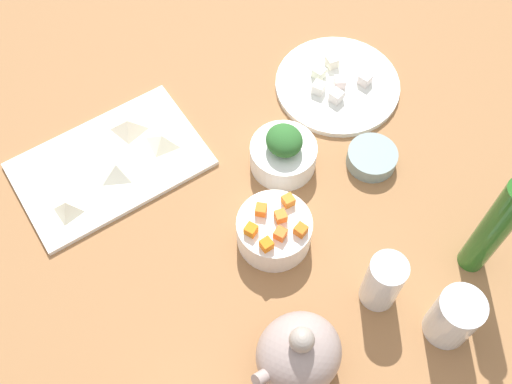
% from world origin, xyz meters
% --- Properties ---
extents(tabletop, '(1.90, 1.90, 0.03)m').
position_xyz_m(tabletop, '(0.00, 0.00, 0.01)').
color(tabletop, '#98683E').
rests_on(tabletop, ground).
extents(cutting_board, '(0.35, 0.23, 0.01)m').
position_xyz_m(cutting_board, '(0.17, -0.23, 0.03)').
color(cutting_board, white).
rests_on(cutting_board, tabletop).
extents(plate_tofu, '(0.25, 0.25, 0.01)m').
position_xyz_m(plate_tofu, '(-0.29, -0.13, 0.04)').
color(plate_tofu, white).
rests_on(plate_tofu, tabletop).
extents(bowl_greens, '(0.12, 0.12, 0.05)m').
position_xyz_m(bowl_greens, '(-0.09, -0.04, 0.06)').
color(bowl_greens, white).
rests_on(bowl_greens, tabletop).
extents(bowl_carrots, '(0.13, 0.13, 0.06)m').
position_xyz_m(bowl_carrots, '(0.01, 0.07, 0.06)').
color(bowl_carrots, white).
rests_on(bowl_carrots, tabletop).
extents(bowl_small_side, '(0.09, 0.09, 0.03)m').
position_xyz_m(bowl_small_side, '(-0.23, 0.05, 0.05)').
color(bowl_small_side, gray).
rests_on(bowl_small_side, tabletop).
extents(teapot, '(0.15, 0.12, 0.14)m').
position_xyz_m(teapot, '(0.11, 0.26, 0.09)').
color(teapot, '#A28D87').
rests_on(teapot, tabletop).
extents(bottle_0, '(0.04, 0.04, 0.28)m').
position_xyz_m(bottle_0, '(-0.24, 0.30, 0.16)').
color(bottle_0, '#26611F').
rests_on(bottle_0, tabletop).
extents(drinking_glass_1, '(0.07, 0.07, 0.11)m').
position_xyz_m(drinking_glass_1, '(-0.12, 0.36, 0.08)').
color(drinking_glass_1, white).
rests_on(drinking_glass_1, tabletop).
extents(drinking_glass_2, '(0.06, 0.06, 0.12)m').
position_xyz_m(drinking_glass_2, '(-0.06, 0.25, 0.09)').
color(drinking_glass_2, white).
rests_on(drinking_glass_2, tabletop).
extents(carrot_cube_0, '(0.03, 0.03, 0.02)m').
position_xyz_m(carrot_cube_0, '(0.02, 0.04, 0.10)').
color(carrot_cube_0, orange).
rests_on(carrot_cube_0, bowl_carrots).
extents(carrot_cube_1, '(0.02, 0.02, 0.02)m').
position_xyz_m(carrot_cube_1, '(0.02, 0.09, 0.10)').
color(carrot_cube_1, orange).
rests_on(carrot_cube_1, bowl_carrots).
extents(carrot_cube_2, '(0.02, 0.02, 0.02)m').
position_xyz_m(carrot_cube_2, '(-0.01, 0.11, 0.10)').
color(carrot_cube_2, orange).
rests_on(carrot_cube_2, bowl_carrots).
extents(carrot_cube_3, '(0.02, 0.02, 0.02)m').
position_xyz_m(carrot_cube_3, '(-0.03, 0.05, 0.10)').
color(carrot_cube_3, orange).
rests_on(carrot_cube_3, bowl_carrots).
extents(carrot_cube_4, '(0.02, 0.02, 0.02)m').
position_xyz_m(carrot_cube_4, '(0.05, 0.06, 0.10)').
color(carrot_cube_4, orange).
rests_on(carrot_cube_4, bowl_carrots).
extents(carrot_cube_5, '(0.02, 0.02, 0.02)m').
position_xyz_m(carrot_cube_5, '(0.00, 0.07, 0.10)').
color(carrot_cube_5, orange).
rests_on(carrot_cube_5, bowl_carrots).
extents(carrot_cube_6, '(0.02, 0.02, 0.02)m').
position_xyz_m(carrot_cube_6, '(0.05, 0.10, 0.10)').
color(carrot_cube_6, orange).
rests_on(carrot_cube_6, bowl_carrots).
extents(chopped_greens_mound, '(0.07, 0.08, 0.04)m').
position_xyz_m(chopped_greens_mound, '(-0.09, -0.04, 0.11)').
color(chopped_greens_mound, '#2C6429').
rests_on(chopped_greens_mound, bowl_greens).
extents(tofu_cube_0, '(0.03, 0.03, 0.02)m').
position_xyz_m(tofu_cube_0, '(-0.29, -0.12, 0.05)').
color(tofu_cube_0, white).
rests_on(tofu_cube_0, plate_tofu).
extents(tofu_cube_1, '(0.03, 0.03, 0.02)m').
position_xyz_m(tofu_cube_1, '(-0.31, -0.17, 0.05)').
color(tofu_cube_1, silver).
rests_on(tofu_cube_1, plate_tofu).
extents(tofu_cube_2, '(0.03, 0.03, 0.02)m').
position_xyz_m(tofu_cube_2, '(-0.24, -0.13, 0.05)').
color(tofu_cube_2, white).
rests_on(tofu_cube_2, plate_tofu).
extents(tofu_cube_3, '(0.03, 0.03, 0.02)m').
position_xyz_m(tofu_cube_3, '(-0.33, -0.10, 0.05)').
color(tofu_cube_3, white).
rests_on(tofu_cube_3, plate_tofu).
extents(tofu_cube_4, '(0.03, 0.03, 0.02)m').
position_xyz_m(tofu_cube_4, '(-0.27, -0.16, 0.05)').
color(tofu_cube_4, white).
rests_on(tofu_cube_4, plate_tofu).
extents(tofu_cube_5, '(0.03, 0.03, 0.02)m').
position_xyz_m(tofu_cube_5, '(-0.26, -0.10, 0.05)').
color(tofu_cube_5, white).
rests_on(tofu_cube_5, plate_tofu).
extents(dumpling_0, '(0.07, 0.06, 0.02)m').
position_xyz_m(dumpling_0, '(0.17, -0.20, 0.05)').
color(dumpling_0, beige).
rests_on(dumpling_0, cutting_board).
extents(dumpling_1, '(0.06, 0.06, 0.03)m').
position_xyz_m(dumpling_1, '(0.28, -0.18, 0.05)').
color(dumpling_1, beige).
rests_on(dumpling_1, cutting_board).
extents(dumpling_2, '(0.07, 0.07, 0.03)m').
position_xyz_m(dumpling_2, '(0.10, -0.27, 0.05)').
color(dumpling_2, beige).
rests_on(dumpling_2, cutting_board).
extents(dumpling_3, '(0.07, 0.07, 0.02)m').
position_xyz_m(dumpling_3, '(0.07, -0.21, 0.05)').
color(dumpling_3, beige).
rests_on(dumpling_3, cutting_board).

